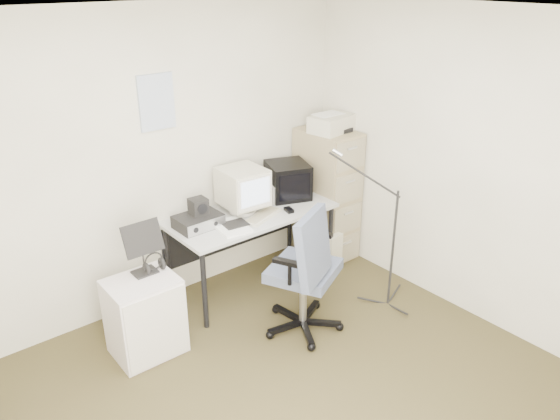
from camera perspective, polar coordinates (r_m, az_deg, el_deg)
floor at (r=3.97m, az=2.67°, el=-19.32°), size 3.60×3.60×0.01m
ceiling at (r=2.90m, az=3.67°, el=19.68°), size 3.60×3.60×0.01m
wall_back at (r=4.62m, az=-12.07°, el=4.97°), size 3.60×0.02×2.50m
wall_right at (r=4.56m, az=20.18°, el=3.72°), size 0.02×3.60×2.50m
wall_calendar at (r=4.47m, az=-12.78°, el=10.94°), size 0.30×0.02×0.44m
filing_cabinet at (r=5.46m, az=4.87°, el=1.65°), size 0.40×0.60×1.30m
printer at (r=5.20m, az=5.42°, el=8.98°), size 0.45×0.34×0.16m
desk at (r=5.00m, az=-2.92°, el=-4.09°), size 1.50×0.70×0.73m
crt_monitor at (r=4.79m, az=-3.93°, el=2.04°), size 0.38×0.40×0.40m
crt_tv at (r=5.12m, az=0.82°, el=3.15°), size 0.47×0.48×0.33m
desk_speaker at (r=5.00m, az=-0.65°, el=1.63°), size 0.09×0.09×0.17m
keyboard at (r=4.74m, az=-1.82°, el=-0.63°), size 0.43×0.27×0.02m
mouse at (r=4.85m, az=0.93°, el=0.00°), size 0.08×0.11×0.03m
radio_receiver at (r=4.60m, az=-8.56°, el=-1.14°), size 0.38×0.27×0.11m
radio_speaker at (r=4.57m, az=-8.53°, el=0.38°), size 0.14×0.14×0.14m
papers at (r=4.56m, az=-5.10°, el=-1.78°), size 0.29×0.36×0.02m
pc_tower at (r=5.38m, az=4.14°, el=-4.02°), size 0.26×0.45×0.39m
office_chair at (r=4.30m, az=2.49°, el=-6.08°), size 0.87×0.87×1.13m
side_cart at (r=4.30m, az=-13.94°, el=-10.76°), size 0.51×0.41×0.63m
music_stand at (r=4.13m, az=-14.22°, el=-3.82°), size 0.31×0.19×0.43m
headphones at (r=4.21m, az=-13.02°, el=-5.62°), size 0.21×0.21×0.03m
mic_stand at (r=4.65m, az=11.86°, el=-2.27°), size 0.03×0.03×1.40m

